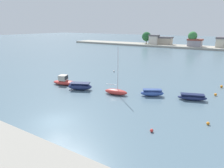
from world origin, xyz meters
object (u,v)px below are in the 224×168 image
at_px(moored_boat_1, 80,86).
at_px(mooring_buoy_3, 152,130).
at_px(moored_boat_4, 192,97).
at_px(mooring_buoy_4, 221,86).
at_px(mooring_buoy_1, 208,123).
at_px(mooring_buoy_0, 114,71).
at_px(moored_boat_0, 65,82).
at_px(mooring_buoy_2, 215,95).
at_px(moored_boat_2, 116,91).
at_px(moored_boat_3, 152,93).

xyz_separation_m(moored_boat_1, mooring_buoy_3, (15.37, -6.87, -0.40)).
bearing_deg(moored_boat_4, mooring_buoy_4, 52.80).
bearing_deg(mooring_buoy_1, mooring_buoy_0, 143.47).
height_order(moored_boat_0, mooring_buoy_1, moored_boat_0).
bearing_deg(moored_boat_1, moored_boat_0, 144.24).
bearing_deg(mooring_buoy_4, mooring_buoy_2, -93.47).
bearing_deg(mooring_buoy_0, moored_boat_2, -56.81).
distance_m(mooring_buoy_2, mooring_buoy_3, 16.03).
distance_m(moored_boat_2, mooring_buoy_1, 13.95).
xyz_separation_m(moored_boat_2, mooring_buoy_1, (13.57, -3.24, -0.32)).
bearing_deg(moored_boat_0, mooring_buoy_3, -38.02).
xyz_separation_m(moored_boat_1, moored_boat_3, (11.25, 3.46, -0.08)).
bearing_deg(moored_boat_3, mooring_buoy_0, 112.31).
bearing_deg(moored_boat_3, mooring_buoy_1, -62.03).
bearing_deg(moored_boat_4, moored_boat_2, -179.36).
relative_size(moored_boat_4, mooring_buoy_3, 11.90).
height_order(moored_boat_2, mooring_buoy_2, moored_boat_2).
height_order(moored_boat_3, mooring_buoy_1, moored_boat_3).
height_order(moored_boat_3, mooring_buoy_0, moored_boat_3).
height_order(mooring_buoy_2, mooring_buoy_3, mooring_buoy_2).
bearing_deg(moored_boat_2, moored_boat_4, 10.84).
bearing_deg(mooring_buoy_0, moored_boat_1, -80.81).
distance_m(moored_boat_2, moored_boat_3, 5.46).
bearing_deg(mooring_buoy_2, mooring_buoy_4, 86.53).
bearing_deg(mooring_buoy_4, moored_boat_1, -144.82).
bearing_deg(moored_boat_4, mooring_buoy_3, -115.94).
xyz_separation_m(moored_boat_2, moored_boat_3, (4.93, 2.36, 0.01)).
xyz_separation_m(moored_boat_0, moored_boat_4, (21.01, 4.05, -0.15)).
xyz_separation_m(moored_boat_0, mooring_buoy_3, (19.63, -7.69, -0.40)).
distance_m(moored_boat_1, mooring_buoy_4, 24.04).
bearing_deg(moored_boat_2, moored_boat_0, 172.41).
height_order(moored_boat_4, mooring_buoy_0, moored_boat_4).
distance_m(mooring_buoy_0, mooring_buoy_1, 27.63).
distance_m(moored_boat_0, mooring_buoy_3, 21.09).
height_order(moored_boat_4, mooring_buoy_1, moored_boat_4).
bearing_deg(moored_boat_1, moored_boat_3, -7.78).
distance_m(moored_boat_0, moored_boat_3, 15.73).
height_order(mooring_buoy_1, mooring_buoy_2, mooring_buoy_2).
bearing_deg(mooring_buoy_4, moored_boat_3, -128.94).
relative_size(mooring_buoy_1, mooring_buoy_4, 0.79).
relative_size(moored_boat_1, moored_boat_2, 0.59).
bearing_deg(moored_boat_4, moored_boat_3, 175.16).
height_order(moored_boat_1, moored_boat_3, moored_boat_1).
relative_size(moored_boat_1, moored_boat_4, 1.04).
bearing_deg(moored_boat_0, moored_boat_2, -15.15).
bearing_deg(mooring_buoy_4, moored_boat_2, -136.26).
distance_m(moored_boat_0, moored_boat_1, 4.34).
bearing_deg(moored_boat_2, mooring_buoy_3, -50.41).
distance_m(mooring_buoy_0, mooring_buoy_4, 21.97).
relative_size(moored_boat_4, mooring_buoy_2, 10.34).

